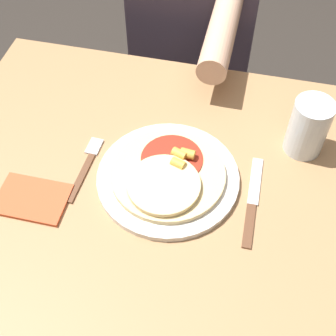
{
  "coord_description": "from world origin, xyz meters",
  "views": [
    {
      "loc": [
        0.16,
        -0.51,
        1.54
      ],
      "look_at": [
        0.03,
        0.05,
        0.8
      ],
      "focal_mm": 50.0,
      "sensor_mm": 36.0,
      "label": 1
    }
  ],
  "objects": [
    {
      "name": "fork",
      "position": [
        -0.15,
        0.05,
        0.76
      ],
      "size": [
        0.03,
        0.18,
        0.0
      ],
      "color": "brown",
      "rests_on": "dining_table"
    },
    {
      "name": "ground_plane",
      "position": [
        0.0,
        0.0,
        0.0
      ],
      "size": [
        8.0,
        8.0,
        0.0
      ],
      "primitive_type": "plane",
      "color": "#2D2823"
    },
    {
      "name": "pizza",
      "position": [
        0.03,
        0.04,
        0.78
      ],
      "size": [
        0.24,
        0.24,
        0.04
      ],
      "color": "#E0C689",
      "rests_on": "plate"
    },
    {
      "name": "dining_table",
      "position": [
        0.0,
        0.0,
        0.63
      ],
      "size": [
        0.95,
        0.85,
        0.76
      ],
      "color": "#9E754C",
      "rests_on": "ground_plane"
    },
    {
      "name": "person_diner",
      "position": [
        -0.03,
        0.69,
        0.69
      ],
      "size": [
        0.37,
        0.52,
        1.18
      ],
      "color": "#2D2D38",
      "rests_on": "ground_plane"
    },
    {
      "name": "plate",
      "position": [
        0.03,
        0.05,
        0.76
      ],
      "size": [
        0.29,
        0.29,
        0.01
      ],
      "color": "silver",
      "rests_on": "dining_table"
    },
    {
      "name": "napkin",
      "position": [
        -0.22,
        -0.06,
        0.76
      ],
      "size": [
        0.14,
        0.1,
        0.01
      ],
      "color": "#C6512D",
      "rests_on": "dining_table"
    },
    {
      "name": "drinking_glass",
      "position": [
        0.3,
        0.2,
        0.82
      ],
      "size": [
        0.08,
        0.08,
        0.13
      ],
      "color": "silver",
      "rests_on": "dining_table"
    },
    {
      "name": "knife",
      "position": [
        0.21,
        0.03,
        0.76
      ],
      "size": [
        0.02,
        0.22,
        0.0
      ],
      "color": "brown",
      "rests_on": "dining_table"
    }
  ]
}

